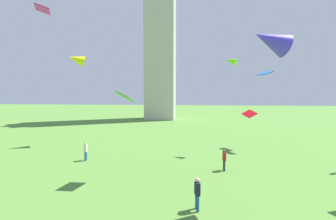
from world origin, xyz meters
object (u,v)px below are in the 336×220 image
Objects in this scene: person_2 at (224,159)px; kite_flying_2 at (249,114)px; kite_flying_6 at (231,61)px; kite_flying_0 at (43,9)px; kite_flying_4 at (265,73)px; kite_flying_5 at (125,97)px; monument_obelisk at (160,12)px; kite_flying_3 at (271,40)px; kite_flying_1 at (76,59)px; person_4 at (197,192)px; person_1 at (86,150)px.

kite_flying_2 is (3.37, 7.35, 2.99)m from person_2.
kite_flying_0 is at bearing -46.39° from kite_flying_6.
kite_flying_5 is (-12.83, -13.04, -2.52)m from kite_flying_4.
kite_flying_6 reaches higher than person_2.
kite_flying_5 is at bearing 113.06° from kite_flying_2.
person_2 is 8.62m from kite_flying_2.
kite_flying_3 is (12.19, -44.42, -15.34)m from monument_obelisk.
person_2 is 0.71× the size of kite_flying_3.
person_2 is 10.09m from kite_flying_3.
kite_flying_1 reaches higher than kite_flying_3.
kite_flying_0 reaches higher than person_4.
kite_flying_1 is (-4.26, 7.40, 9.21)m from person_1.
kite_flying_3 is 1.46× the size of kite_flying_5.
kite_flying_0 is 0.84× the size of kite_flying_3.
kite_flying_3 is at bearing -79.89° from person_4.
kite_flying_1 is at bearing -117.50° from person_2.
person_1 is 0.83× the size of kite_flying_0.
kite_flying_0 is 1.01× the size of kite_flying_4.
kite_flying_3 reaches higher than kite_flying_2.
monument_obelisk is 43.80m from person_1.
person_4 is at bearing 138.44° from kite_flying_2.
kite_flying_5 is (3.24, -41.41, -18.49)m from monument_obelisk.
kite_flying_0 is at bearing -23.82° from kite_flying_1.
person_1 is at bearing 50.33° from kite_flying_5.
kite_flying_0 is at bearing -123.23° from kite_flying_3.
person_1 is 8.36m from kite_flying_5.
monument_obelisk reaches higher than kite_flying_3.
kite_flying_0 reaches higher than kite_flying_3.
kite_flying_0 is at bearing -97.07° from monument_obelisk.
person_1 is at bearing -2.57° from kite_flying_1.
person_1 is at bearing 84.94° from kite_flying_0.
person_2 reaches higher than person_1.
person_1 is (-1.79, -36.95, -23.44)m from monument_obelisk.
person_4 is at bearing 37.85° from person_1.
kite_flying_5 reaches higher than person_4.
kite_flying_2 is 14.79m from kite_flying_5.
kite_flying_4 is at bearing -58.24° from kite_flying_2.
person_2 is 20.97m from kite_flying_1.
kite_flying_3 is 1.20× the size of kite_flying_4.
monument_obelisk is at bearing 166.25° from person_1.
person_1 is at bearing 89.27° from kite_flying_2.
kite_flying_4 is (2.23, 2.91, 4.45)m from kite_flying_2.
person_4 is 23.53m from kite_flying_1.
kite_flying_5 is at bearing 5.61° from kite_flying_1.
person_1 is 13.42m from person_4.
person_1 is 16.69m from kite_flying_6.
kite_flying_5 is (9.30, -11.86, -4.26)m from kite_flying_1.
person_2 is 10.79m from kite_flying_6.
monument_obelisk is 52.08m from person_4.
kite_flying_1 is 1.23× the size of kite_flying_4.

